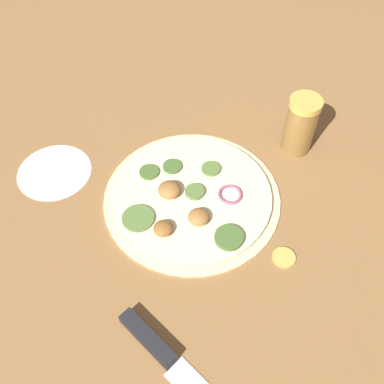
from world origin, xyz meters
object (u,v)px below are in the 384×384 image
object	(u,v)px
spice_jar	(300,125)
knife	(167,358)
loose_cap	(284,257)
pizza	(191,197)

from	to	relation	value
spice_jar	knife	bearing A→B (deg)	-60.20
knife	loose_cap	world-z (taller)	knife
knife	loose_cap	size ratio (longest dim) A/B	7.16
spice_jar	loose_cap	xyz separation A→B (m)	(0.18, -0.16, -0.05)
loose_cap	spice_jar	bearing A→B (deg)	137.82
knife	spice_jar	bearing A→B (deg)	104.41
knife	spice_jar	xyz separation A→B (m)	(-0.22, 0.38, 0.05)
spice_jar	loose_cap	bearing A→B (deg)	-42.18
pizza	loose_cap	size ratio (longest dim) A/B	8.26
spice_jar	pizza	bearing A→B (deg)	-87.76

